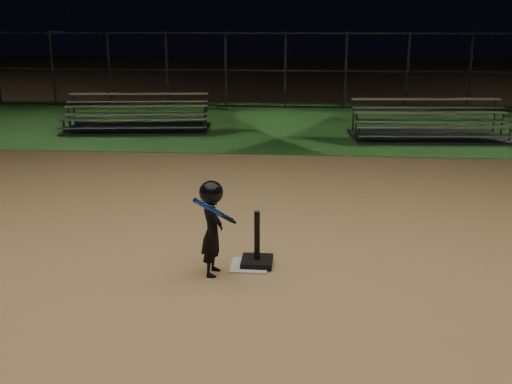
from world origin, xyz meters
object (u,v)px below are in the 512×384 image
home_plate (249,265)px  batting_tee (257,254)px  bleacher_right (429,131)px  child_batter (212,226)px  bleacher_left (138,123)px

home_plate → batting_tee: batting_tee is taller
bleacher_right → home_plate: bearing=-118.9°
child_batter → batting_tee: bearing=-56.0°
home_plate → child_batter: (-0.41, -0.24, 0.60)m
home_plate → batting_tee: bearing=27.0°
child_batter → bleacher_left: bearing=25.1°
child_batter → bleacher_left: (-3.45, 8.93, -0.42)m
home_plate → child_batter: size_ratio=0.39×
child_batter → bleacher_left: 9.58m
bleacher_left → bleacher_right: bleacher_right is taller
home_plate → bleacher_right: 9.02m
bleacher_right → child_batter: bearing=-120.6°
home_plate → bleacher_right: bearing=65.1°
bleacher_right → batting_tee: bearing=-118.5°
batting_tee → bleacher_right: 8.94m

